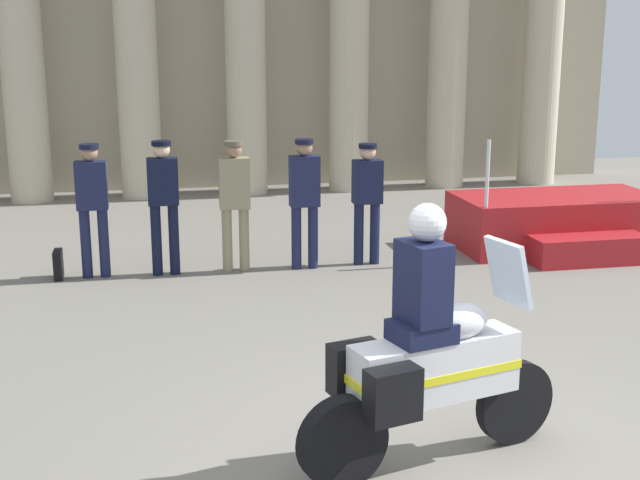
{
  "coord_description": "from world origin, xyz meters",
  "views": [
    {
      "loc": [
        -1.94,
        -5.2,
        2.98
      ],
      "look_at": [
        -0.28,
        2.82,
        1.01
      ],
      "focal_mm": 48.03,
      "sensor_mm": 36.0,
      "label": 1
    }
  ],
  "objects_px": {
    "reviewing_stand": "(559,223)",
    "officer_in_row_2": "(235,195)",
    "officer_in_row_3": "(304,193)",
    "motorcycle_with_rider": "(427,360)",
    "officer_in_row_4": "(367,194)",
    "officer_in_row_1": "(163,196)",
    "briefcase_on_ground": "(58,264)",
    "officer_in_row_0": "(92,199)"
  },
  "relations": [
    {
      "from": "officer_in_row_3",
      "to": "officer_in_row_4",
      "type": "bearing_deg",
      "value": -175.85
    },
    {
      "from": "officer_in_row_1",
      "to": "briefcase_on_ground",
      "type": "xyz_separation_m",
      "value": [
        -1.33,
        0.09,
        -0.83
      ]
    },
    {
      "from": "officer_in_row_4",
      "to": "officer_in_row_0",
      "type": "bearing_deg",
      "value": -0.45
    },
    {
      "from": "motorcycle_with_rider",
      "to": "briefcase_on_ground",
      "type": "distance_m",
      "value": 6.3
    },
    {
      "from": "officer_in_row_3",
      "to": "briefcase_on_ground",
      "type": "bearing_deg",
      "value": -2.1
    },
    {
      "from": "reviewing_stand",
      "to": "officer_in_row_3",
      "type": "xyz_separation_m",
      "value": [
        -3.76,
        -0.34,
        0.64
      ]
    },
    {
      "from": "officer_in_row_1",
      "to": "officer_in_row_0",
      "type": "bearing_deg",
      "value": -3.17
    },
    {
      "from": "reviewing_stand",
      "to": "officer_in_row_3",
      "type": "bearing_deg",
      "value": -174.89
    },
    {
      "from": "motorcycle_with_rider",
      "to": "officer_in_row_2",
      "type": "bearing_deg",
      "value": 83.02
    },
    {
      "from": "briefcase_on_ground",
      "to": "officer_in_row_0",
      "type": "bearing_deg",
      "value": -3.91
    },
    {
      "from": "officer_in_row_2",
      "to": "briefcase_on_ground",
      "type": "bearing_deg",
      "value": -1.86
    },
    {
      "from": "officer_in_row_1",
      "to": "officer_in_row_2",
      "type": "xyz_separation_m",
      "value": [
        0.89,
        -0.01,
        -0.02
      ]
    },
    {
      "from": "officer_in_row_1",
      "to": "briefcase_on_ground",
      "type": "bearing_deg",
      "value": -3.16
    },
    {
      "from": "officer_in_row_0",
      "to": "briefcase_on_ground",
      "type": "xyz_separation_m",
      "value": [
        -0.46,
        0.03,
        -0.82
      ]
    },
    {
      "from": "officer_in_row_2",
      "to": "officer_in_row_3",
      "type": "height_order",
      "value": "officer_in_row_3"
    },
    {
      "from": "officer_in_row_3",
      "to": "briefcase_on_ground",
      "type": "relative_size",
      "value": 4.72
    },
    {
      "from": "reviewing_stand",
      "to": "officer_in_row_4",
      "type": "relative_size",
      "value": 1.78
    },
    {
      "from": "officer_in_row_0",
      "to": "officer_in_row_1",
      "type": "relative_size",
      "value": 0.99
    },
    {
      "from": "officer_in_row_1",
      "to": "motorcycle_with_rider",
      "type": "xyz_separation_m",
      "value": [
        1.63,
        -5.44,
        -0.22
      ]
    },
    {
      "from": "officer_in_row_4",
      "to": "briefcase_on_ground",
      "type": "bearing_deg",
      "value": -0.76
    },
    {
      "from": "motorcycle_with_rider",
      "to": "reviewing_stand",
      "type": "bearing_deg",
      "value": 40.81
    },
    {
      "from": "officer_in_row_4",
      "to": "briefcase_on_ground",
      "type": "distance_m",
      "value": 4.05
    },
    {
      "from": "reviewing_stand",
      "to": "officer_in_row_4",
      "type": "distance_m",
      "value": 2.99
    },
    {
      "from": "briefcase_on_ground",
      "to": "officer_in_row_4",
      "type": "bearing_deg",
      "value": -1.54
    },
    {
      "from": "reviewing_stand",
      "to": "officer_in_row_2",
      "type": "bearing_deg",
      "value": -176.53
    },
    {
      "from": "reviewing_stand",
      "to": "officer_in_row_0",
      "type": "relative_size",
      "value": 1.7
    },
    {
      "from": "reviewing_stand",
      "to": "officer_in_row_0",
      "type": "xyz_separation_m",
      "value": [
        -6.42,
        -0.21,
        0.64
      ]
    },
    {
      "from": "officer_in_row_0",
      "to": "officer_in_row_1",
      "type": "bearing_deg",
      "value": 176.83
    },
    {
      "from": "officer_in_row_0",
      "to": "officer_in_row_1",
      "type": "distance_m",
      "value": 0.87
    },
    {
      "from": "officer_in_row_0",
      "to": "motorcycle_with_rider",
      "type": "height_order",
      "value": "motorcycle_with_rider"
    },
    {
      "from": "reviewing_stand",
      "to": "officer_in_row_4",
      "type": "height_order",
      "value": "reviewing_stand"
    },
    {
      "from": "reviewing_stand",
      "to": "motorcycle_with_rider",
      "type": "xyz_separation_m",
      "value": [
        -3.92,
        -5.71,
        0.43
      ]
    },
    {
      "from": "officer_in_row_3",
      "to": "motorcycle_with_rider",
      "type": "relative_size",
      "value": 0.83
    },
    {
      "from": "officer_in_row_3",
      "to": "motorcycle_with_rider",
      "type": "distance_m",
      "value": 5.38
    },
    {
      "from": "officer_in_row_4",
      "to": "motorcycle_with_rider",
      "type": "xyz_separation_m",
      "value": [
        -1.01,
        -5.42,
        -0.16
      ]
    },
    {
      "from": "officer_in_row_3",
      "to": "officer_in_row_0",
      "type": "bearing_deg",
      "value": -1.92
    },
    {
      "from": "motorcycle_with_rider",
      "to": "briefcase_on_ground",
      "type": "relative_size",
      "value": 5.7
    },
    {
      "from": "reviewing_stand",
      "to": "officer_in_row_1",
      "type": "bearing_deg",
      "value": -177.2
    },
    {
      "from": "officer_in_row_0",
      "to": "officer_in_row_3",
      "type": "distance_m",
      "value": 2.66
    },
    {
      "from": "officer_in_row_1",
      "to": "officer_in_row_4",
      "type": "bearing_deg",
      "value": -179.55
    },
    {
      "from": "officer_in_row_2",
      "to": "briefcase_on_ground",
      "type": "xyz_separation_m",
      "value": [
        -2.23,
        0.1,
        -0.82
      ]
    },
    {
      "from": "officer_in_row_0",
      "to": "officer_in_row_1",
      "type": "xyz_separation_m",
      "value": [
        0.87,
        -0.06,
        0.02
      ]
    }
  ]
}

